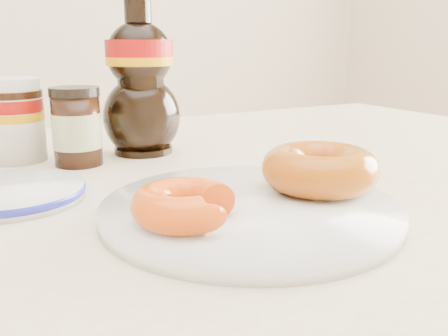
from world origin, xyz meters
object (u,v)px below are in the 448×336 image
donut_bitten (184,205)px  donut_whole (320,169)px  syrup_bottle (140,77)px  blue_rim_saucer (12,192)px  plate (250,209)px  dark_jar (77,127)px  dining_table (181,248)px  nutella_jar (14,117)px

donut_bitten → donut_whole: (0.16, 0.02, 0.01)m
donut_whole → syrup_bottle: (-0.08, 0.30, 0.07)m
blue_rim_saucer → plate: bearing=-40.2°
syrup_bottle → dark_jar: 0.12m
dining_table → dark_jar: bearing=120.8°
dining_table → donut_whole: size_ratio=12.08×
donut_whole → nutella_jar: nutella_jar is taller
plate → donut_whole: 0.09m
nutella_jar → syrup_bottle: 0.18m
donut_bitten → syrup_bottle: size_ratio=0.41×
dining_table → plate: (0.01, -0.14, 0.09)m
donut_whole → syrup_bottle: 0.32m
donut_whole → blue_rim_saucer: size_ratio=0.79×
donut_whole → blue_rim_saucer: (-0.27, 0.15, -0.03)m
dark_jar → nutella_jar: bearing=137.3°
donut_bitten → dark_jar: size_ratio=0.87×
donut_whole → dark_jar: (-0.18, 0.27, 0.02)m
plate → nutella_jar: size_ratio=2.50×
blue_rim_saucer → donut_bitten: bearing=-57.3°
donut_bitten → dark_jar: (-0.02, 0.29, 0.02)m
donut_bitten → dining_table: bearing=75.8°
plate → blue_rim_saucer: (-0.19, 0.16, 0.00)m
plate → dark_jar: (-0.09, 0.28, 0.04)m
dining_table → nutella_jar: bearing=126.8°
dining_table → blue_rim_saucer: 0.20m
nutella_jar → blue_rim_saucer: 0.19m
donut_whole → syrup_bottle: bearing=104.7°
plate → blue_rim_saucer: size_ratio=1.88×
nutella_jar → syrup_bottle: bearing=-12.2°
donut_whole → nutella_jar: size_ratio=1.06×
donut_bitten → dark_jar: dark_jar is taller
blue_rim_saucer → dark_jar: bearing=51.4°
donut_whole → blue_rim_saucer: 0.31m
dark_jar → donut_whole: bearing=-57.1°
nutella_jar → plate: bearing=-64.8°
dining_table → plate: plate is taller
donut_bitten → donut_whole: 0.16m
dining_table → dark_jar: (-0.08, 0.14, 0.13)m
syrup_bottle → blue_rim_saucer: syrup_bottle is taller
plate → nutella_jar: bearing=115.2°
plate → syrup_bottle: 0.32m
donut_bitten → blue_rim_saucer: size_ratio=0.60×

